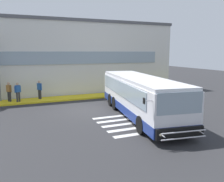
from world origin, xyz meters
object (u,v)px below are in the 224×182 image
object	(u,v)px
passenger_near_column	(9,91)
passenger_at_curb_edge	(40,89)
bus_main_foreground	(139,97)
passenger_by_doorway	(18,91)

from	to	relation	value
passenger_near_column	passenger_at_curb_edge	distance (m)	2.53
bus_main_foreground	passenger_at_curb_edge	distance (m)	9.85
bus_main_foreground	passenger_at_curb_edge	world-z (taller)	bus_main_foreground
bus_main_foreground	passenger_by_doorway	size ratio (longest dim) A/B	6.66
passenger_by_doorway	passenger_at_curb_edge	world-z (taller)	same
passenger_by_doorway	bus_main_foreground	bearing A→B (deg)	-43.39
passenger_near_column	passenger_at_curb_edge	xyz separation A→B (m)	(2.52, 0.12, 0.00)
bus_main_foreground	passenger_by_doorway	xyz separation A→B (m)	(-7.74, 7.32, -0.22)
bus_main_foreground	passenger_at_curb_edge	xyz separation A→B (m)	(-5.90, 7.88, -0.25)
passenger_by_doorway	passenger_at_curb_edge	distance (m)	1.92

